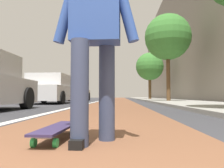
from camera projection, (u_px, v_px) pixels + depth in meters
The scene contains 13 objects.
ground_plane at pixel (114, 104), 10.76m from camera, with size 80.00×80.00×0.00m, color #38383D.
bike_lane_paint at pixel (118, 99), 24.73m from camera, with size 56.00×2.33×0.00m, color brown.
lane_stripe_white at pixel (103, 100), 20.79m from camera, with size 52.00×0.16×0.01m, color silver.
sidewalk_curb at pixel (160, 100), 18.60m from camera, with size 52.00×3.20×0.10m, color #9E9B93.
building_facade at pixel (178, 39), 22.83m from camera, with size 40.00×1.20×12.50m, color gray.
skateboard at pixel (58, 129), 1.95m from camera, with size 0.85×0.23×0.11m.
skater_person at pixel (95, 29), 1.84m from camera, with size 0.45×0.72×1.64m.
parked_car_mid at pixel (51, 90), 11.48m from camera, with size 4.18×2.12×1.47m.
parked_car_far at pixel (76, 92), 17.87m from camera, with size 4.06×1.91×1.49m.
traffic_light at pixel (101, 70), 23.35m from camera, with size 0.33×0.28×4.48m.
street_tree_mid at pixel (168, 37), 13.60m from camera, with size 2.82×2.82×5.42m.
street_tree_far at pixel (150, 67), 22.05m from camera, with size 2.75×2.75×4.70m.
pedestrian_distant at pixel (80, 86), 12.13m from camera, with size 0.47×0.73×1.67m.
Camera 1 is at (-0.79, -0.31, 0.38)m, focal length 35.55 mm.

